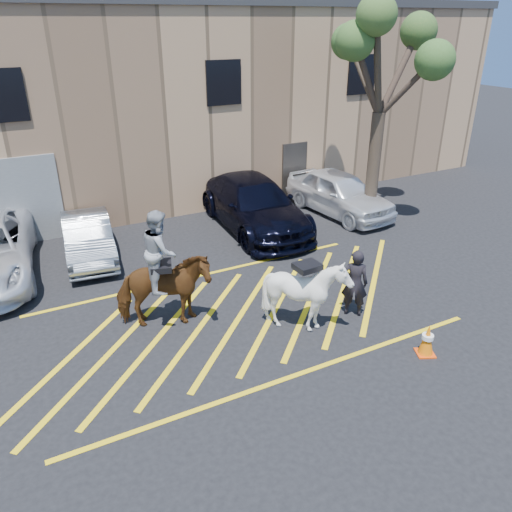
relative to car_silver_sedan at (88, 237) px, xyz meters
name	(u,v)px	position (x,y,z in m)	size (l,w,h in m)	color
ground	(234,312)	(2.52, -4.92, -0.64)	(90.00, 90.00, 0.00)	black
car_silver_sedan	(88,237)	(0.00, 0.00, 0.00)	(1.36, 3.91, 1.29)	gray
car_blue_suv	(254,204)	(5.55, -0.16, 0.20)	(2.37, 5.84, 1.69)	black
car_white_suv	(339,193)	(8.99, -0.37, 0.15)	(1.86, 4.64, 1.58)	white
handler	(355,283)	(5.08, -6.34, 0.22)	(0.63, 0.41, 1.72)	black
warehouse	(107,98)	(2.51, 7.07, 3.01)	(32.42, 10.20, 7.30)	tan
hatching_zone	(239,318)	(2.52, -5.22, -0.64)	(12.60, 5.12, 0.01)	yellow
mounted_bay	(163,282)	(0.85, -4.70, 0.52)	(2.39, 1.61, 2.89)	brown
saddled_white	(306,294)	(3.70, -6.32, 0.27)	(1.55, 1.72, 1.81)	white
traffic_cone	(427,340)	(5.48, -8.40, -0.28)	(0.50, 0.50, 0.73)	#FF450A
tree	(385,51)	(9.56, -1.44, 5.05)	(3.99, 4.37, 7.31)	#4C3F2E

